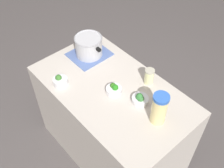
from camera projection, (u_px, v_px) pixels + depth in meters
name	position (u px, v px, depth m)	size (l,w,h in m)	color
ground_plane	(112.00, 148.00, 2.70)	(8.00, 8.00, 0.00)	#524C4B
counter_slab	(112.00, 122.00, 2.38)	(1.28, 0.74, 0.87)	beige
dish_cloth	(89.00, 54.00, 2.33)	(0.28, 0.32, 0.01)	#536AA5
cooking_pot	(89.00, 46.00, 2.27)	(0.30, 0.23, 0.17)	#B7B7BC
lemonade_pitcher	(159.00, 109.00, 1.78)	(0.11, 0.11, 0.24)	#F9E393
mason_jar	(149.00, 76.00, 2.06)	(0.07, 0.07, 0.13)	#ECECA8
broccoli_bowl_front	(60.00, 81.00, 2.08)	(0.11, 0.11, 0.08)	silver
broccoli_bowl_center	(114.00, 89.00, 2.02)	(0.12, 0.12, 0.08)	silver
broccoli_bowl_back	(140.00, 99.00, 1.96)	(0.12, 0.12, 0.09)	silver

